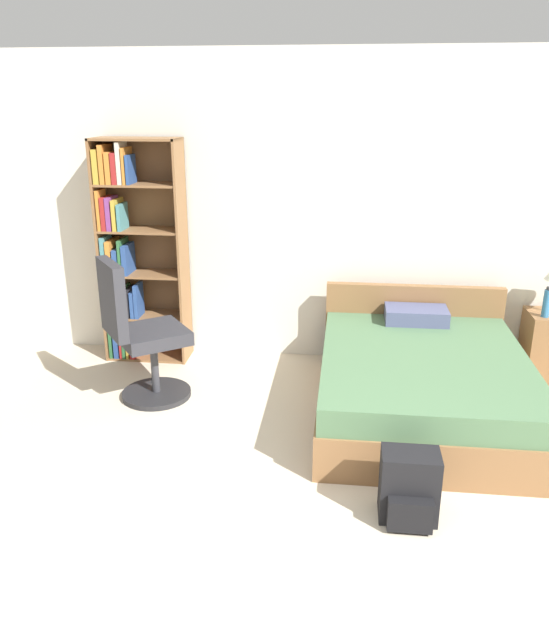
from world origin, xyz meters
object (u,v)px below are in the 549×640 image
Objects in this scene: bed at (422,381)px; backpack_black at (409,488)px; office_chair at (140,336)px; water_bottle at (547,303)px; bookshelf at (132,251)px.

backpack_black is (-0.19, -1.29, -0.06)m from bed.
office_chair is 2.79× the size of backpack_black.
bed is 7.68× the size of water_bottle.
backpack_black is at bearing -33.29° from office_chair.
office_chair is 2.30m from backpack_black.
water_bottle is at bearing -2.44° from bookshelf.
office_chair reaches higher than backpack_black.
bookshelf is 4.77× the size of backpack_black.
bookshelf reaches higher than water_bottle.
office_chair is 4.51× the size of water_bottle.
backpack_black is at bearing -43.40° from bookshelf.
office_chair is 3.19m from water_bottle.
bookshelf is at bearing 161.50° from bed.
water_bottle reaches higher than backpack_black.
bed is 1.28m from water_bottle.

